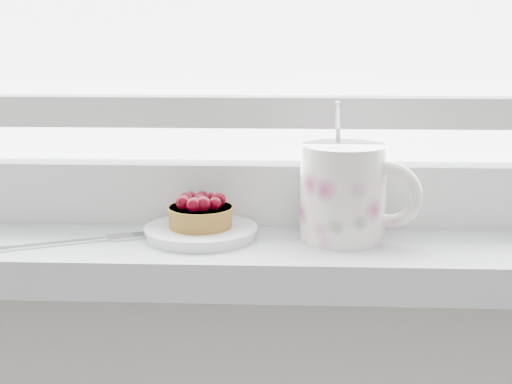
# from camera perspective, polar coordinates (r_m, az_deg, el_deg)

# --- Properties ---
(saucer) EXTENTS (0.12, 0.12, 0.01)m
(saucer) POSITION_cam_1_polar(r_m,az_deg,el_deg) (0.78, -4.43, -3.20)
(saucer) COLOR white
(saucer) RESTS_ON windowsill
(raspberry_tart) EXTENTS (0.07, 0.07, 0.04)m
(raspberry_tart) POSITION_cam_1_polar(r_m,az_deg,el_deg) (0.78, -4.47, -1.61)
(raspberry_tart) COLOR brown
(raspberry_tart) RESTS_ON saucer
(floral_mug) EXTENTS (0.14, 0.12, 0.15)m
(floral_mug) POSITION_cam_1_polar(r_m,az_deg,el_deg) (0.77, 7.22, 0.10)
(floral_mug) COLOR white
(floral_mug) RESTS_ON windowsill
(fork) EXTENTS (0.17, 0.09, 0.00)m
(fork) POSITION_cam_1_polar(r_m,az_deg,el_deg) (0.79, -14.06, -3.85)
(fork) COLOR silver
(fork) RESTS_ON windowsill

